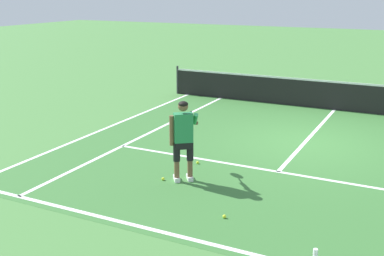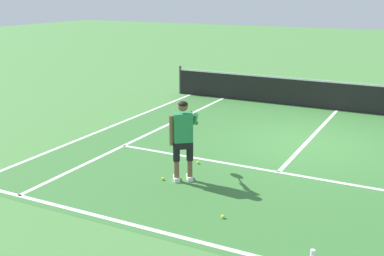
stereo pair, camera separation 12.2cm
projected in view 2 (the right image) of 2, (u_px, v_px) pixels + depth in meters
ground_plane at (306, 143)px, 12.71m from camera, size 80.00×80.00×0.00m
court_inner_surface at (296, 153)px, 11.88m from camera, size 10.98×10.34×0.00m
line_baseline at (210, 244)px, 7.63m from camera, size 10.98×0.10×0.01m
line_service at (278, 172)px, 10.65m from camera, size 8.23×0.10×0.01m
line_centre_service at (314, 135)px, 13.39m from camera, size 0.10×6.40×0.01m
line_singles_left at (153, 132)px, 13.69m from camera, size 0.10×9.94×0.01m
line_doubles_left at (113, 126)px, 14.29m from camera, size 0.10×9.94×0.01m
tennis_net at (338, 96)px, 15.99m from camera, size 11.96×0.08×1.07m
tennis_player at (183, 135)px, 9.95m from camera, size 0.63×1.20×1.71m
tennis_ball_near_feet at (198, 163)px, 11.16m from camera, size 0.07×0.07×0.07m
tennis_ball_by_baseline at (223, 217)px, 8.50m from camera, size 0.07×0.07×0.07m
tennis_ball_mid_court at (163, 179)px, 10.20m from camera, size 0.07×0.07×0.07m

